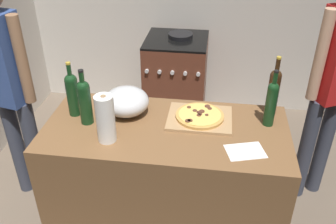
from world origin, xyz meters
TOP-DOWN VIEW (x-y plane):
  - ground_plane at (0.00, 1.31)m, footprint 3.84×3.23m
  - counter at (0.06, 0.77)m, footprint 1.50×0.71m
  - cutting_board at (0.26, 0.89)m, footprint 0.40×0.32m
  - pizza at (0.26, 0.89)m, footprint 0.30×0.30m
  - mixing_bowl at (-0.21, 0.90)m, footprint 0.29×0.29m
  - paper_towel_roll at (-0.26, 0.60)m, footprint 0.11×0.11m
  - wine_bottle_green at (0.70, 1.03)m, footprint 0.07×0.07m
  - wine_bottle_clear at (0.68, 0.90)m, footprint 0.07×0.07m
  - wine_bottle_amber at (-0.43, 0.77)m, footprint 0.08×0.08m
  - wine_bottle_dark at (-0.54, 0.85)m, footprint 0.08×0.08m
  - recipe_sheet at (0.53, 0.60)m, footprint 0.24×0.20m
  - stove at (-0.05, 2.28)m, footprint 0.59×0.61m
  - person_in_stripes at (-1.06, 1.01)m, footprint 0.38×0.24m
  - person_in_red at (1.13, 1.32)m, footprint 0.34×0.27m

SIDE VIEW (x-z plane):
  - ground_plane at x=0.00m, z-range -0.02..0.00m
  - counter at x=0.06m, z-range 0.00..0.89m
  - stove at x=-0.05m, z-range -0.02..0.91m
  - recipe_sheet at x=0.53m, z-range 0.89..0.89m
  - cutting_board at x=0.26m, z-range 0.89..0.91m
  - pizza at x=0.26m, z-range 0.91..0.93m
  - mixing_bowl at x=-0.21m, z-range 0.89..1.07m
  - person_in_stripes at x=-1.06m, z-range 0.14..1.84m
  - person_in_red at x=1.13m, z-range 0.14..1.88m
  - paper_towel_roll at x=-0.26m, z-range 0.89..1.18m
  - wine_bottle_dark at x=-0.54m, z-range 0.86..1.22m
  - wine_bottle_amber at x=-0.43m, z-range 0.87..1.23m
  - wine_bottle_clear at x=0.68m, z-range 0.87..1.23m
  - wine_bottle_green at x=0.70m, z-range 0.86..1.26m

